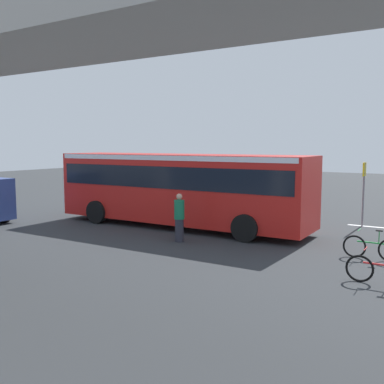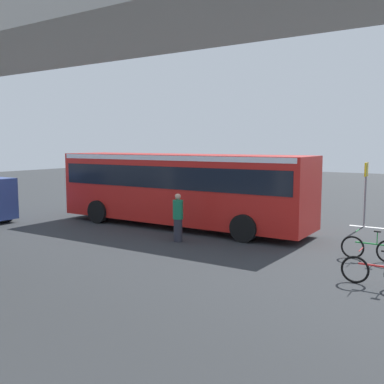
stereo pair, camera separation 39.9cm
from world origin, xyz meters
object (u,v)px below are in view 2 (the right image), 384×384
(traffic_sign, at_px, (366,184))
(bicycle_green, at_px, (370,249))
(city_bus, at_px, (180,184))
(pedestrian, at_px, (178,218))
(bicycle_red, at_px, (377,272))

(traffic_sign, bearing_deg, bicycle_green, 103.03)
(city_bus, relative_size, pedestrian, 6.44)
(traffic_sign, bearing_deg, pedestrian, 52.81)
(city_bus, distance_m, bicycle_green, 8.39)
(bicycle_red, relative_size, pedestrian, 0.99)
(city_bus, relative_size, bicycle_green, 6.52)
(city_bus, xyz_separation_m, pedestrian, (-1.59, 2.48, -1.00))
(bicycle_green, bearing_deg, bicycle_red, 104.04)
(city_bus, height_order, bicycle_green, city_bus)
(bicycle_green, height_order, traffic_sign, traffic_sign)
(pedestrian, xyz_separation_m, traffic_sign, (-5.17, -6.81, 1.00))
(city_bus, bearing_deg, pedestrian, 122.69)
(bicycle_red, xyz_separation_m, traffic_sign, (1.98, -8.36, 1.52))
(bicycle_green, xyz_separation_m, bicycle_red, (-0.63, 2.54, 0.00))
(bicycle_green, relative_size, bicycle_red, 1.00)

